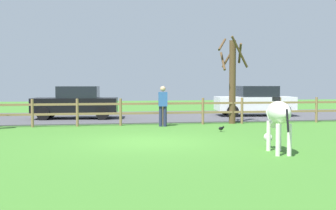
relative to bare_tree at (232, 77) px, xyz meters
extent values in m
plane|color=#3D7528|center=(-4.36, -5.11, -2.01)|extent=(60.00, 60.00, 0.00)
cube|color=#47474C|center=(-4.36, 4.19, -1.99)|extent=(28.00, 7.40, 0.05)
cylinder|color=olive|center=(-8.35, -0.11, -1.45)|extent=(0.11, 0.11, 1.13)
cylinder|color=olive|center=(-6.59, -0.11, -1.45)|extent=(0.11, 0.11, 1.13)
cylinder|color=olive|center=(-4.84, -0.11, -1.45)|extent=(0.11, 0.11, 1.13)
cylinder|color=olive|center=(-3.09, -0.11, -1.45)|extent=(0.11, 0.11, 1.13)
cylinder|color=olive|center=(-1.33, -0.11, -1.45)|extent=(0.11, 0.11, 1.13)
cylinder|color=olive|center=(0.42, -0.11, -1.45)|extent=(0.11, 0.11, 1.13)
cylinder|color=olive|center=(2.17, -0.11, -1.45)|extent=(0.11, 0.11, 1.13)
cylinder|color=olive|center=(3.92, -0.11, -1.45)|extent=(0.11, 0.11, 1.13)
cube|color=olive|center=(-4.84, -0.11, -1.50)|extent=(21.03, 0.06, 0.09)
cube|color=olive|center=(-4.84, -0.11, -1.11)|extent=(21.03, 0.06, 0.09)
cylinder|color=#513A23|center=(0.01, 0.00, -0.21)|extent=(0.29, 0.29, 3.60)
cylinder|color=#513A23|center=(-0.41, 0.05, 0.70)|extent=(0.20, 0.93, 0.85)
cylinder|color=#513A23|center=(-0.03, 0.32, 0.96)|extent=(0.74, 0.20, 1.08)
cylinder|color=#513A23|center=(0.32, -0.07, 1.04)|extent=(0.26, 0.71, 0.84)
cylinder|color=#513A23|center=(0.18, -0.40, 1.07)|extent=(0.92, 0.47, 1.33)
cylinder|color=#513A23|center=(-0.38, 0.26, 1.43)|extent=(0.63, 0.89, 0.62)
ellipsoid|color=white|center=(-1.42, -7.83, -0.98)|extent=(0.64, 1.29, 0.56)
cylinder|color=white|center=(-1.50, -7.41, -1.62)|extent=(0.11, 0.11, 0.78)
cylinder|color=white|center=(-1.23, -7.45, -1.62)|extent=(0.11, 0.11, 0.78)
cylinder|color=white|center=(-1.61, -8.20, -1.62)|extent=(0.11, 0.11, 0.78)
cylinder|color=white|center=(-1.33, -8.24, -1.62)|extent=(0.11, 0.11, 0.78)
cylinder|color=white|center=(-1.35, -7.30, -1.17)|extent=(0.31, 0.61, 0.51)
ellipsoid|color=white|center=(-1.29, -6.89, -1.73)|extent=(0.26, 0.46, 0.24)
cube|color=black|center=(-1.38, -7.58, -0.66)|extent=(0.11, 0.56, 0.12)
cylinder|color=black|center=(-1.50, -8.49, -1.13)|extent=(0.07, 0.20, 0.54)
cylinder|color=black|center=(-1.41, -2.94, -1.98)|extent=(0.01, 0.01, 0.06)
cylinder|color=black|center=(-1.41, -2.98, -1.98)|extent=(0.01, 0.01, 0.06)
ellipsoid|color=black|center=(-1.41, -2.96, -1.89)|extent=(0.18, 0.10, 0.12)
sphere|color=black|center=(-1.32, -2.96, -1.84)|extent=(0.07, 0.07, 0.07)
cube|color=black|center=(-6.79, 3.30, -1.31)|extent=(4.16, 2.11, 0.70)
cube|color=black|center=(-6.64, 3.28, -0.68)|extent=(2.05, 1.76, 0.56)
cylinder|color=black|center=(-8.22, 2.59, -1.66)|extent=(0.62, 0.24, 0.60)
cylinder|color=black|center=(-8.04, 4.28, -1.66)|extent=(0.62, 0.24, 0.60)
cylinder|color=black|center=(-5.53, 2.31, -1.66)|extent=(0.62, 0.24, 0.60)
cylinder|color=black|center=(-5.35, 4.00, -1.66)|extent=(0.62, 0.24, 0.60)
cube|color=white|center=(2.40, 3.47, -1.31)|extent=(4.15, 2.08, 0.70)
cube|color=black|center=(2.54, 3.45, -0.68)|extent=(2.04, 1.74, 0.56)
cylinder|color=black|center=(0.97, 2.75, -1.66)|extent=(0.61, 0.24, 0.60)
cylinder|color=black|center=(1.14, 4.45, -1.66)|extent=(0.61, 0.24, 0.60)
cylinder|color=black|center=(3.66, 2.49, -1.66)|extent=(0.61, 0.24, 0.60)
cylinder|color=black|center=(3.82, 4.18, -1.66)|extent=(0.61, 0.24, 0.60)
cylinder|color=#232847|center=(-3.26, -0.70, -1.60)|extent=(0.14, 0.14, 0.82)
cylinder|color=#232847|center=(-3.08, -0.72, -1.60)|extent=(0.14, 0.14, 0.82)
cube|color=#2D569E|center=(-3.17, -0.71, -0.90)|extent=(0.38, 0.26, 0.58)
sphere|color=tan|center=(-3.17, -0.71, -0.48)|extent=(0.22, 0.22, 0.22)
camera|label=1|loc=(-6.03, -17.87, -0.25)|focal=45.97mm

